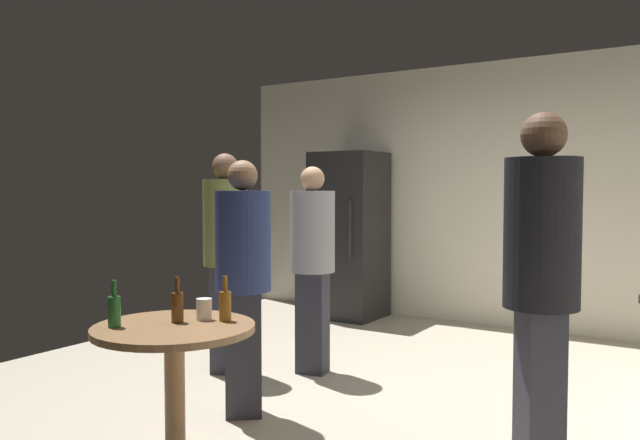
{
  "coord_description": "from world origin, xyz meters",
  "views": [
    {
      "loc": [
        2.28,
        -3.77,
        1.41
      ],
      "look_at": [
        -0.17,
        0.09,
        1.18
      ],
      "focal_mm": 35.35,
      "sensor_mm": 36.0,
      "label": 1
    }
  ],
  "objects_px": {
    "person_in_black_shirt": "(541,272)",
    "foreground_table": "(174,346)",
    "person_in_navy_shirt": "(243,268)",
    "plastic_cup_white": "(204,309)",
    "person_in_olive_shirt": "(226,245)",
    "person_in_gray_shirt": "(312,253)",
    "beer_bottle_green": "(114,310)",
    "beer_bottle_amber": "(225,305)",
    "beer_bottle_brown": "(177,306)",
    "refrigerator": "(349,235)"
  },
  "relations": [
    {
      "from": "plastic_cup_white",
      "to": "person_in_black_shirt",
      "type": "relative_size",
      "value": 0.06
    },
    {
      "from": "beer_bottle_green",
      "to": "beer_bottle_amber",
      "type": "bearing_deg",
      "value": 47.85
    },
    {
      "from": "person_in_olive_shirt",
      "to": "person_in_navy_shirt",
      "type": "bearing_deg",
      "value": 19.54
    },
    {
      "from": "foreground_table",
      "to": "beer_bottle_green",
      "type": "height_order",
      "value": "beer_bottle_green"
    },
    {
      "from": "foreground_table",
      "to": "person_in_gray_shirt",
      "type": "bearing_deg",
      "value": 100.79
    },
    {
      "from": "plastic_cup_white",
      "to": "person_in_olive_shirt",
      "type": "distance_m",
      "value": 1.57
    },
    {
      "from": "person_in_gray_shirt",
      "to": "beer_bottle_green",
      "type": "bearing_deg",
      "value": -6.87
    },
    {
      "from": "person_in_olive_shirt",
      "to": "plastic_cup_white",
      "type": "bearing_deg",
      "value": 9.01
    },
    {
      "from": "beer_bottle_amber",
      "to": "person_in_olive_shirt",
      "type": "xyz_separation_m",
      "value": [
        -1.04,
        1.21,
        0.16
      ]
    },
    {
      "from": "person_in_black_shirt",
      "to": "foreground_table",
      "type": "bearing_deg",
      "value": -9.85
    },
    {
      "from": "refrigerator",
      "to": "beer_bottle_green",
      "type": "xyz_separation_m",
      "value": [
        0.94,
        -3.94,
        -0.08
      ]
    },
    {
      "from": "beer_bottle_green",
      "to": "foreground_table",
      "type": "bearing_deg",
      "value": 41.65
    },
    {
      "from": "beer_bottle_brown",
      "to": "person_in_black_shirt",
      "type": "relative_size",
      "value": 0.13
    },
    {
      "from": "beer_bottle_amber",
      "to": "person_in_gray_shirt",
      "type": "relative_size",
      "value": 0.15
    },
    {
      "from": "foreground_table",
      "to": "plastic_cup_white",
      "type": "distance_m",
      "value": 0.24
    },
    {
      "from": "beer_bottle_brown",
      "to": "person_in_olive_shirt",
      "type": "relative_size",
      "value": 0.14
    },
    {
      "from": "refrigerator",
      "to": "beer_bottle_green",
      "type": "bearing_deg",
      "value": -76.57
    },
    {
      "from": "foreground_table",
      "to": "plastic_cup_white",
      "type": "height_order",
      "value": "plastic_cup_white"
    },
    {
      "from": "person_in_black_shirt",
      "to": "person_in_gray_shirt",
      "type": "bearing_deg",
      "value": -63.12
    },
    {
      "from": "refrigerator",
      "to": "person_in_navy_shirt",
      "type": "distance_m",
      "value": 3.13
    },
    {
      "from": "beer_bottle_amber",
      "to": "person_in_navy_shirt",
      "type": "bearing_deg",
      "value": 121.52
    },
    {
      "from": "beer_bottle_brown",
      "to": "person_in_navy_shirt",
      "type": "bearing_deg",
      "value": 103.02
    },
    {
      "from": "foreground_table",
      "to": "person_in_olive_shirt",
      "type": "relative_size",
      "value": 0.48
    },
    {
      "from": "beer_bottle_brown",
      "to": "person_in_olive_shirt",
      "type": "height_order",
      "value": "person_in_olive_shirt"
    },
    {
      "from": "foreground_table",
      "to": "beer_bottle_amber",
      "type": "height_order",
      "value": "beer_bottle_amber"
    },
    {
      "from": "refrigerator",
      "to": "person_in_black_shirt",
      "type": "bearing_deg",
      "value": -47.79
    },
    {
      "from": "beer_bottle_amber",
      "to": "beer_bottle_green",
      "type": "xyz_separation_m",
      "value": [
        -0.36,
        -0.4,
        0.0
      ]
    },
    {
      "from": "person_in_navy_shirt",
      "to": "person_in_olive_shirt",
      "type": "height_order",
      "value": "person_in_olive_shirt"
    },
    {
      "from": "beer_bottle_green",
      "to": "person_in_olive_shirt",
      "type": "height_order",
      "value": "person_in_olive_shirt"
    },
    {
      "from": "person_in_olive_shirt",
      "to": "person_in_black_shirt",
      "type": "distance_m",
      "value": 2.57
    },
    {
      "from": "foreground_table",
      "to": "person_in_navy_shirt",
      "type": "distance_m",
      "value": 0.86
    },
    {
      "from": "person_in_gray_shirt",
      "to": "beer_bottle_amber",
      "type": "bearing_deg",
      "value": 6.78
    },
    {
      "from": "refrigerator",
      "to": "beer_bottle_green",
      "type": "distance_m",
      "value": 4.06
    },
    {
      "from": "beer_bottle_brown",
      "to": "beer_bottle_green",
      "type": "height_order",
      "value": "same"
    },
    {
      "from": "beer_bottle_green",
      "to": "person_in_olive_shirt",
      "type": "relative_size",
      "value": 0.14
    },
    {
      "from": "person_in_gray_shirt",
      "to": "person_in_navy_shirt",
      "type": "xyz_separation_m",
      "value": [
        0.14,
        -0.99,
        0.0
      ]
    },
    {
      "from": "beer_bottle_green",
      "to": "beer_bottle_brown",
      "type": "bearing_deg",
      "value": 53.7
    },
    {
      "from": "person_in_black_shirt",
      "to": "person_in_navy_shirt",
      "type": "bearing_deg",
      "value": -36.18
    },
    {
      "from": "beer_bottle_amber",
      "to": "person_in_gray_shirt",
      "type": "distance_m",
      "value": 1.64
    },
    {
      "from": "beer_bottle_amber",
      "to": "beer_bottle_brown",
      "type": "relative_size",
      "value": 1.0
    },
    {
      "from": "beer_bottle_amber",
      "to": "person_in_olive_shirt",
      "type": "relative_size",
      "value": 0.14
    },
    {
      "from": "foreground_table",
      "to": "person_in_gray_shirt",
      "type": "distance_m",
      "value": 1.83
    },
    {
      "from": "beer_bottle_amber",
      "to": "plastic_cup_white",
      "type": "distance_m",
      "value": 0.12
    },
    {
      "from": "refrigerator",
      "to": "beer_bottle_amber",
      "type": "xyz_separation_m",
      "value": [
        1.3,
        -3.55,
        -0.08
      ]
    },
    {
      "from": "refrigerator",
      "to": "person_in_black_shirt",
      "type": "xyz_separation_m",
      "value": [
        2.74,
        -3.02,
        0.13
      ]
    },
    {
      "from": "plastic_cup_white",
      "to": "beer_bottle_green",
      "type": "bearing_deg",
      "value": -124.79
    },
    {
      "from": "beer_bottle_green",
      "to": "person_in_navy_shirt",
      "type": "distance_m",
      "value": 0.97
    },
    {
      "from": "beer_bottle_green",
      "to": "person_in_gray_shirt",
      "type": "height_order",
      "value": "person_in_gray_shirt"
    },
    {
      "from": "person_in_gray_shirt",
      "to": "person_in_black_shirt",
      "type": "xyz_separation_m",
      "value": [
        1.92,
        -1.03,
        0.11
      ]
    },
    {
      "from": "plastic_cup_white",
      "to": "person_in_gray_shirt",
      "type": "distance_m",
      "value": 1.65
    }
  ]
}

